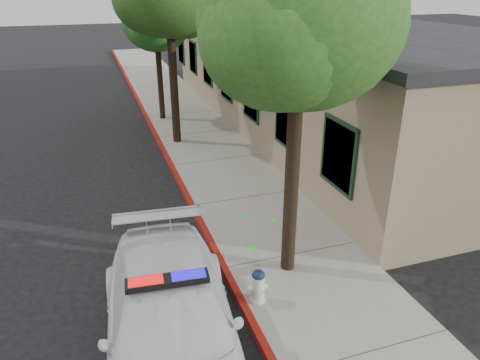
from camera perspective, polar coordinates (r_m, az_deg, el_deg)
name	(u,v)px	position (r m, az deg, el deg)	size (l,w,h in m)	color
ground	(222,274)	(9.75, -2.29, -11.82)	(120.00, 120.00, 0.00)	black
sidewalk	(246,200)	(12.57, 0.83, -2.50)	(3.20, 60.00, 0.15)	gray
red_curb	(193,208)	(12.20, -6.03, -3.50)	(0.14, 60.00, 0.16)	maroon
clapboard_building	(316,74)	(19.14, 9.57, 13.08)	(7.30, 20.89, 4.24)	#998864
police_car	(171,323)	(7.54, -8.76, -17.46)	(2.58, 5.37, 1.63)	white
fire_hydrant	(258,286)	(8.61, 2.32, -13.25)	(0.40, 0.35, 0.70)	silver
street_tree_near	(300,31)	(8.02, 7.68, 18.25)	(3.68, 3.50, 6.40)	black
street_tree_far	(157,25)	(19.36, -10.47, 18.74)	(2.72, 2.82, 5.11)	black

